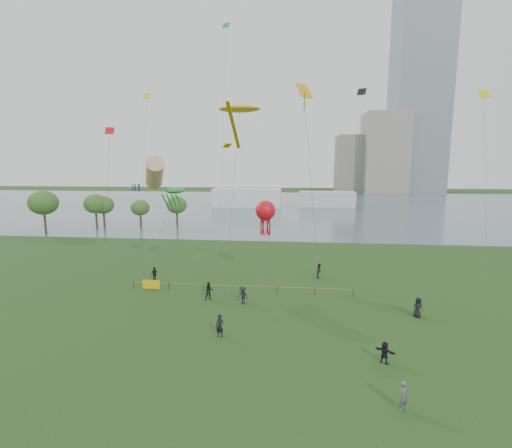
# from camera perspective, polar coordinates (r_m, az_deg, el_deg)

# --- Properties ---
(ground_plane) EXTENTS (400.00, 400.00, 0.00)m
(ground_plane) POSITION_cam_1_polar(r_m,az_deg,el_deg) (28.89, -2.23, -19.14)
(ground_plane) COLOR #173611
(lake) EXTENTS (400.00, 120.00, 0.08)m
(lake) POSITION_cam_1_polar(r_m,az_deg,el_deg) (125.97, 4.35, 2.85)
(lake) COLOR slate
(lake) RESTS_ON ground_plane
(tower) EXTENTS (24.00, 24.00, 120.00)m
(tower) POSITION_cam_1_polar(r_m,az_deg,el_deg) (207.02, 23.98, 21.28)
(tower) COLOR slate
(tower) RESTS_ON ground_plane
(building_mid) EXTENTS (20.00, 20.00, 38.00)m
(building_mid) POSITION_cam_1_polar(r_m,az_deg,el_deg) (191.96, 19.11, 10.19)
(building_mid) COLOR gray
(building_mid) RESTS_ON ground_plane
(building_low) EXTENTS (16.00, 18.00, 28.00)m
(building_low) POSITION_cam_1_polar(r_m,az_deg,el_deg) (195.23, 14.58, 8.90)
(building_low) COLOR slate
(building_low) RESTS_ON ground_plane
(pavilion_left) EXTENTS (22.00, 8.00, 6.00)m
(pavilion_left) POSITION_cam_1_polar(r_m,az_deg,el_deg) (121.67, -1.38, 4.06)
(pavilion_left) COLOR silver
(pavilion_left) RESTS_ON ground_plane
(pavilion_right) EXTENTS (18.00, 7.00, 5.00)m
(pavilion_right) POSITION_cam_1_polar(r_m,az_deg,el_deg) (124.10, 10.82, 3.77)
(pavilion_right) COLOR silver
(pavilion_right) RESTS_ON ground_plane
(trees) EXTENTS (28.30, 15.67, 8.67)m
(trees) POSITION_cam_1_polar(r_m,az_deg,el_deg) (83.91, -22.83, 2.78)
(trees) COLOR #3A2C1A
(trees) RESTS_ON ground_plane
(fence) EXTENTS (24.07, 0.07, 1.05)m
(fence) POSITION_cam_1_polar(r_m,az_deg,el_deg) (41.99, -10.86, -9.26)
(fence) COLOR black
(fence) RESTS_ON ground_plane
(kite_flyer) EXTENTS (0.76, 0.71, 1.74)m
(kite_flyer) POSITION_cam_1_polar(r_m,az_deg,el_deg) (24.29, 21.79, -23.39)
(kite_flyer) COLOR #54585C
(kite_flyer) RESTS_ON ground_plane
(spectator_a) EXTENTS (1.11, 1.02, 1.85)m
(spectator_a) POSITION_cam_1_polar(r_m,az_deg,el_deg) (38.75, -7.22, -10.18)
(spectator_a) COLOR black
(spectator_a) RESTS_ON ground_plane
(spectator_b) EXTENTS (1.34, 1.14, 1.80)m
(spectator_b) POSITION_cam_1_polar(r_m,az_deg,el_deg) (37.32, -2.03, -10.91)
(spectator_b) COLOR black
(spectator_b) RESTS_ON ground_plane
(spectator_c) EXTENTS (0.85, 1.09, 1.72)m
(spectator_c) POSITION_cam_1_polar(r_m,az_deg,el_deg) (45.92, -15.35, -7.43)
(spectator_c) COLOR black
(spectator_c) RESTS_ON ground_plane
(spectator_d) EXTENTS (1.02, 0.79, 1.85)m
(spectator_d) POSITION_cam_1_polar(r_m,az_deg,el_deg) (37.31, 23.64, -11.66)
(spectator_d) COLOR black
(spectator_d) RESTS_ON ground_plane
(spectator_e) EXTENTS (1.48, 1.18, 1.57)m
(spectator_e) POSITION_cam_1_polar(r_m,az_deg,el_deg) (28.63, 19.19, -18.17)
(spectator_e) COLOR black
(spectator_e) RESTS_ON ground_plane
(spectator_f) EXTENTS (0.78, 0.62, 1.88)m
(spectator_f) POSITION_cam_1_polar(r_m,az_deg,el_deg) (30.82, -5.59, -15.33)
(spectator_f) COLOR black
(spectator_f) RESTS_ON ground_plane
(spectator_g) EXTENTS (0.87, 1.00, 1.77)m
(spectator_g) POSITION_cam_1_polar(r_m,az_deg,el_deg) (46.12, 9.72, -7.12)
(spectator_g) COLOR black
(spectator_g) RESTS_ON ground_plane
(kite_stingray) EXTENTS (4.83, 9.98, 20.36)m
(kite_stingray) POSITION_cam_1_polar(r_m,az_deg,el_deg) (44.19, -2.59, 17.19)
(kite_stingray) COLOR #3F3F42
(kite_windsock) EXTENTS (7.51, 5.27, 14.69)m
(kite_windsock) POSITION_cam_1_polar(r_m,az_deg,el_deg) (45.07, -15.36, 7.54)
(kite_windsock) COLOR #3F3F42
(kite_creature) EXTENTS (4.69, 4.90, 11.02)m
(kite_creature) POSITION_cam_1_polar(r_m,az_deg,el_deg) (45.39, -12.32, 5.02)
(kite_creature) COLOR #3F3F42
(kite_octopus) EXTENTS (2.31, 5.51, 9.62)m
(kite_octopus) POSITION_cam_1_polar(r_m,az_deg,el_deg) (42.72, 1.46, 2.01)
(kite_octopus) COLOR #3F3F42
(kite_delta) EXTENTS (2.23, 11.63, 20.01)m
(kite_delta) POSITION_cam_1_polar(r_m,az_deg,el_deg) (30.33, 7.61, 17.52)
(kite_delta) COLOR #3F3F42
(small_kites) EXTENTS (38.04, 14.10, 15.17)m
(small_kites) POSITION_cam_1_polar(r_m,az_deg,el_deg) (44.71, -0.40, 20.61)
(small_kites) COLOR yellow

